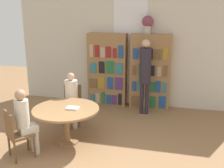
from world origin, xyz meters
TOP-DOWN VIEW (x-y plane):
  - wall_back at (0.00, 4.01)m, footprint 6.40×0.07m
  - bookshelf_left at (-0.59, 3.81)m, footprint 1.07×0.34m
  - bookshelf_right at (0.59, 3.81)m, footprint 1.07×0.34m
  - flower_vase at (0.48, 3.82)m, footprint 0.30×0.30m
  - reading_table at (-0.79, 1.38)m, footprint 1.30×1.30m
  - chair_near_camera at (-1.41, 0.62)m, footprint 0.56×0.56m
  - chair_left_side at (-1.04, 2.34)m, footprint 0.49×0.49m
  - seated_reader_left at (-1.00, 2.17)m, footprint 0.36×0.41m
  - seated_reader_right at (-1.29, 0.76)m, footprint 0.39×0.40m
  - librarian_standing at (0.52, 3.31)m, footprint 0.28×0.55m
  - open_book_on_table at (-0.65, 1.38)m, footprint 0.24×0.18m

SIDE VIEW (x-z plane):
  - chair_near_camera at x=-1.41m, z-range 0.05..0.95m
  - chair_left_side at x=-1.04m, z-range 0.05..0.95m
  - reading_table at x=-0.79m, z-range 0.25..0.98m
  - seated_reader_right at x=-1.29m, z-range 0.08..1.34m
  - seated_reader_left at x=-1.00m, z-range 0.09..1.33m
  - open_book_on_table at x=-0.65m, z-range 0.73..0.76m
  - bookshelf_right at x=0.59m, z-range 0.00..2.00m
  - bookshelf_left at x=-0.59m, z-range 0.00..2.00m
  - librarian_standing at x=0.52m, z-range 0.21..2.12m
  - wall_back at x=0.00m, z-range 0.01..3.01m
  - flower_vase at x=0.48m, z-range 2.04..2.50m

